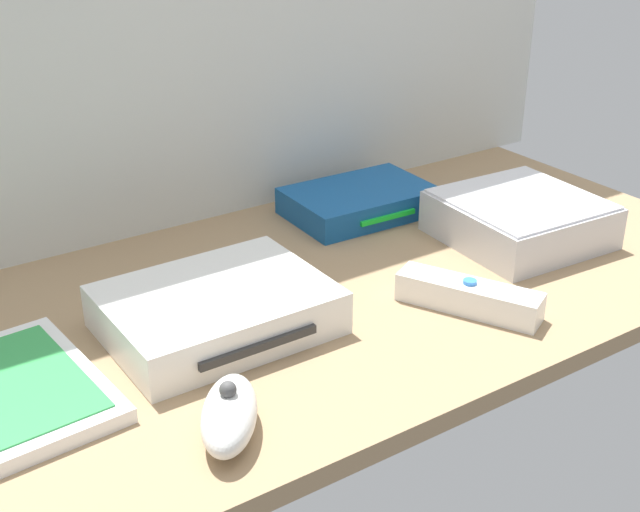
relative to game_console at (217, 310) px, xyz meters
The scene contains 7 objects.
ground_plane 13.37cm from the game_console, ahead, with size 100.00×48.00×2.00cm, color #9E7F5B.
game_console is the anchor object (origin of this frame).
mini_computer 39.95cm from the game_console, ahead, with size 17.92×17.92×5.30cm.
game_case 19.94cm from the game_console, behind, with size 14.88×19.89×1.56cm.
network_router 32.78cm from the game_console, 28.62° to the left, with size 18.41×12.84×3.40cm.
remote_wand 25.39cm from the game_console, 25.06° to the right, with size 9.86×14.84×3.40cm.
remote_nunchuk 16.85cm from the game_console, 114.39° to the right, with size 9.31×10.73×5.10cm.
Camera 1 is at (-44.97, -66.64, 42.77)cm, focal length 47.99 mm.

